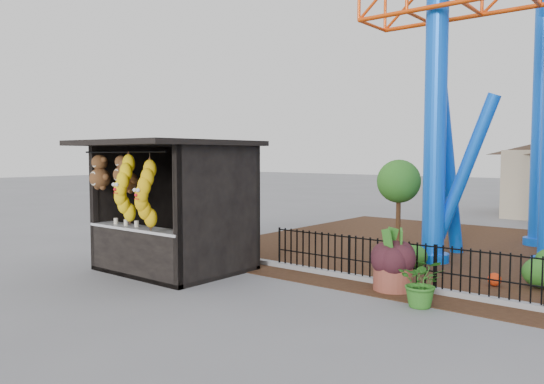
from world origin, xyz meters
The scene contains 6 objects.
ground centered at (0.00, 0.00, 0.00)m, with size 120.00×120.00×0.00m, color slate.
curb centered at (4.00, 3.00, 0.06)m, with size 18.00×0.18×0.12m, color gray.
prize_booth centered at (-3.01, 0.89, 1.53)m, with size 3.50×3.40×3.12m.
terracotta_planter centered at (2.01, 2.70, 0.28)m, with size 0.80×0.80×0.56m, color brown.
planter_foliage centered at (2.01, 2.70, 0.88)m, with size 0.70×0.70×0.64m, color black.
potted_plant centered at (2.98, 1.94, 0.46)m, with size 0.83×0.72×0.92m, color #1E5A1A.
Camera 1 is at (6.87, -7.18, 2.78)m, focal length 35.00 mm.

